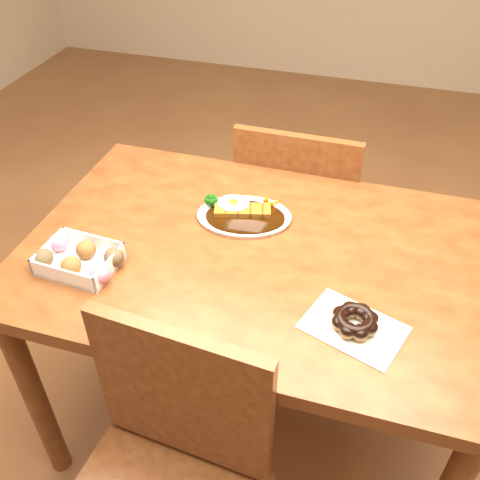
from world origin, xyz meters
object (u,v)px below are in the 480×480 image
(table, at_px, (257,279))
(chair_far, at_px, (298,216))
(pon_de_ring, at_px, (355,321))
(donut_box, at_px, (79,258))
(katsu_curry_plate, at_px, (242,214))

(table, bearing_deg, chair_far, 88.65)
(chair_far, xyz_separation_m, pon_de_ring, (0.26, -0.73, 0.29))
(table, distance_m, donut_box, 0.46)
(chair_far, xyz_separation_m, katsu_curry_plate, (-0.09, -0.41, 0.28))
(donut_box, bearing_deg, katsu_curry_plate, 43.18)
(katsu_curry_plate, bearing_deg, table, -58.20)
(chair_far, height_order, donut_box, chair_far)
(table, relative_size, chair_far, 1.38)
(table, bearing_deg, donut_box, -155.69)
(pon_de_ring, bearing_deg, donut_box, 179.29)
(katsu_curry_plate, height_order, donut_box, same)
(donut_box, xyz_separation_m, pon_de_ring, (0.67, -0.01, -0.00))
(katsu_curry_plate, distance_m, pon_de_ring, 0.47)
(katsu_curry_plate, distance_m, donut_box, 0.45)
(table, relative_size, katsu_curry_plate, 4.22)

